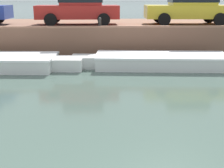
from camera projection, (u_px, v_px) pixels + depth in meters
ground_plane at (117, 103)px, 8.49m from camera, size 400.00×400.00×0.00m
far_quay_wall at (108, 36)px, 16.99m from camera, size 60.00×6.00×1.45m
far_wall_coping at (110, 27)px, 14.02m from camera, size 60.00×0.24×0.08m
boat_moored_central_white at (155, 61)px, 12.69m from camera, size 6.45×2.27×0.55m
car_left_inner_red at (79, 7)px, 15.39m from camera, size 4.08×2.09×1.54m
car_centre_yellow at (190, 7)px, 15.58m from camera, size 4.36×1.98×1.54m
mooring_bollard_mid at (100, 22)px, 14.07m from camera, size 0.15×0.15×0.44m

